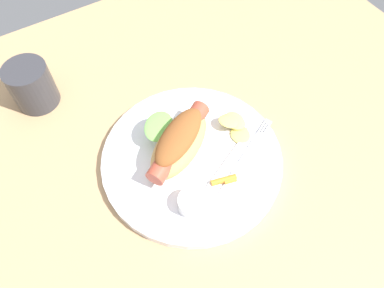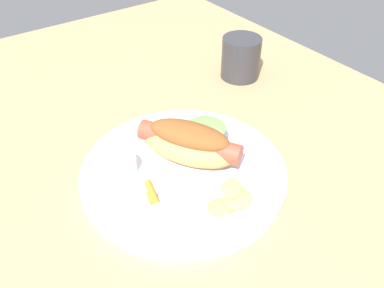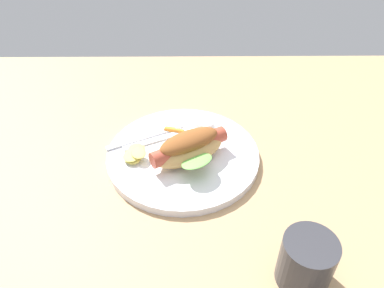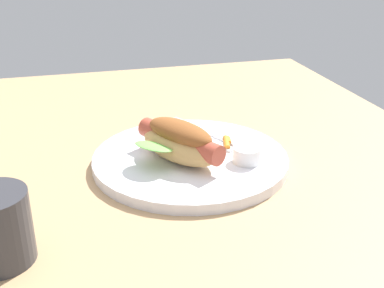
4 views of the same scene
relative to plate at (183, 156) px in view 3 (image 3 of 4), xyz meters
The scene contains 9 objects.
ground_plane 4.66cm from the plate, 25.74° to the right, with size 120.00×90.00×1.80cm, color tan.
plate is the anchor object (origin of this frame).
hot_dog 4.49cm from the plate, 59.83° to the right, with size 15.39×13.92×6.00cm.
sauce_ramekin 8.85cm from the plate, 58.51° to the left, with size 4.16×4.16×2.33cm, color white.
fork 8.82cm from the plate, 147.16° to the left, with size 15.27×8.49×0.40cm.
knife 6.65cm from the plate, 145.62° to the left, with size 13.65×1.40×0.36cm, color silver.
chips_pile 9.43cm from the plate, behind, with size 5.61×7.75×2.01cm.
carrot_garnish 7.00cm from the plate, 107.68° to the left, with size 4.17×2.21×0.94cm.
drinking_cup 31.25cm from the plate, 56.22° to the right, with size 7.61×7.61×8.16cm, color #333338.
Camera 3 is at (-2.66, -53.65, 50.23)cm, focal length 35.68 mm.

